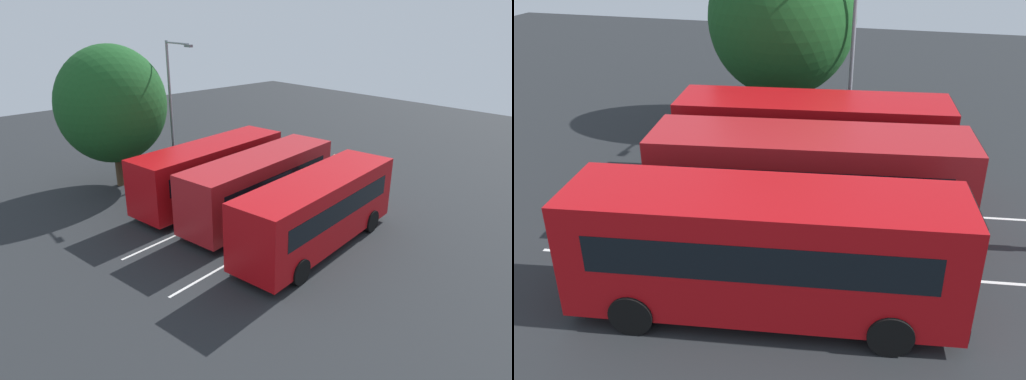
# 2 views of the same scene
# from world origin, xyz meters

# --- Properties ---
(ground_plane) EXTENTS (68.91, 68.91, 0.00)m
(ground_plane) POSITION_xyz_m (0.00, 0.00, 0.00)
(ground_plane) COLOR #232628
(bus_far_left) EXTENTS (9.32, 3.65, 3.17)m
(bus_far_left) POSITION_xyz_m (-0.06, -3.72, 1.75)
(bus_far_left) COLOR #B70C11
(bus_far_left) RESTS_ON ground
(bus_center_left) EXTENTS (9.33, 3.70, 3.17)m
(bus_center_left) POSITION_xyz_m (0.22, 0.20, 1.75)
(bus_center_left) COLOR #AD191E
(bus_center_left) RESTS_ON ground
(bus_center_right) EXTENTS (9.32, 3.63, 3.17)m
(bus_center_right) POSITION_xyz_m (-0.33, 3.45, 1.75)
(bus_center_right) COLOR #B70C11
(bus_center_right) RESTS_ON ground
(street_lamp) EXTENTS (0.27, 2.63, 8.09)m
(street_lamp) POSITION_xyz_m (0.28, 7.77, 4.66)
(street_lamp) COLOR gray
(street_lamp) RESTS_ON ground
(depot_tree) EXTENTS (6.20, 5.58, 8.02)m
(depot_tree) POSITION_xyz_m (-2.84, 9.04, 4.76)
(depot_tree) COLOR #4C3823
(depot_tree) RESTS_ON ground
(lane_stripe_outer_left) EXTENTS (13.93, 1.96, 0.01)m
(lane_stripe_outer_left) POSITION_xyz_m (0.00, -1.81, 0.00)
(lane_stripe_outer_left) COLOR silver
(lane_stripe_outer_left) RESTS_ON ground
(lane_stripe_inner_left) EXTENTS (13.93, 1.96, 0.01)m
(lane_stripe_inner_left) POSITION_xyz_m (0.00, 1.81, 0.00)
(lane_stripe_inner_left) COLOR silver
(lane_stripe_inner_left) RESTS_ON ground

